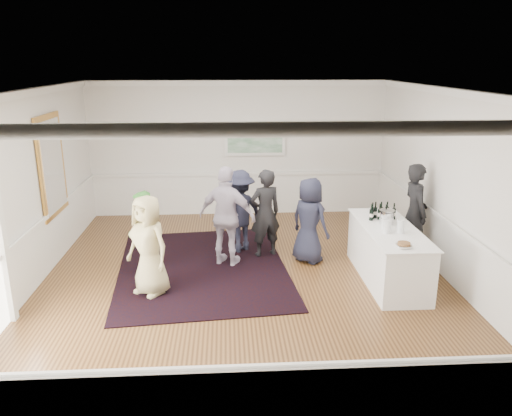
{
  "coord_description": "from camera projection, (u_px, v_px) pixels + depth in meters",
  "views": [
    {
      "loc": [
        -0.28,
        -7.81,
        3.65
      ],
      "look_at": [
        0.2,
        0.2,
        1.26
      ],
      "focal_mm": 35.0,
      "sensor_mm": 36.0,
      "label": 1
    }
  ],
  "objects": [
    {
      "name": "floor",
      "position": [
        245.0,
        282.0,
        8.53
      ],
      "size": [
        8.0,
        8.0,
        0.0
      ],
      "primitive_type": "plane",
      "color": "brown",
      "rests_on": "ground"
    },
    {
      "name": "ceiling",
      "position": [
        244.0,
        90.0,
        7.61
      ],
      "size": [
        7.0,
        8.0,
        0.02
      ],
      "primitive_type": "cube",
      "color": "white",
      "rests_on": "wall_back"
    },
    {
      "name": "wall_left",
      "position": [
        23.0,
        195.0,
        7.87
      ],
      "size": [
        0.02,
        8.0,
        3.2
      ],
      "primitive_type": "cube",
      "color": "white",
      "rests_on": "floor"
    },
    {
      "name": "wall_right",
      "position": [
        455.0,
        188.0,
        8.27
      ],
      "size": [
        0.02,
        8.0,
        3.2
      ],
      "primitive_type": "cube",
      "color": "white",
      "rests_on": "floor"
    },
    {
      "name": "wall_back",
      "position": [
        238.0,
        149.0,
        11.9
      ],
      "size": [
        7.0,
        0.02,
        3.2
      ],
      "primitive_type": "cube",
      "color": "white",
      "rests_on": "floor"
    },
    {
      "name": "wall_front",
      "position": [
        262.0,
        310.0,
        4.24
      ],
      "size": [
        7.0,
        0.02,
        3.2
      ],
      "primitive_type": "cube",
      "color": "white",
      "rests_on": "floor"
    },
    {
      "name": "wainscoting",
      "position": [
        245.0,
        255.0,
        8.38
      ],
      "size": [
        7.0,
        8.0,
        1.0
      ],
      "primitive_type": null,
      "color": "white",
      "rests_on": "floor"
    },
    {
      "name": "mirror",
      "position": [
        52.0,
        166.0,
        9.06
      ],
      "size": [
        0.05,
        1.25,
        1.85
      ],
      "color": "gold",
      "rests_on": "wall_left"
    },
    {
      "name": "landscape_painting",
      "position": [
        255.0,
        142.0,
        11.81
      ],
      "size": [
        1.44,
        0.06,
        0.66
      ],
      "color": "white",
      "rests_on": "wall_back"
    },
    {
      "name": "area_rug",
      "position": [
        203.0,
        267.0,
        9.09
      ],
      "size": [
        3.33,
        4.17,
        0.02
      ],
      "primitive_type": "cube",
      "rotation": [
        0.0,
        0.0,
        0.09
      ],
      "color": "black",
      "rests_on": "floor"
    },
    {
      "name": "serving_table",
      "position": [
        388.0,
        254.0,
        8.5
      ],
      "size": [
        0.88,
        2.31,
        0.94
      ],
      "color": "white",
      "rests_on": "floor"
    },
    {
      "name": "bartender",
      "position": [
        415.0,
        212.0,
        9.27
      ],
      "size": [
        0.48,
        0.7,
        1.84
      ],
      "primitive_type": "imported",
      "rotation": [
        0.0,
        0.0,
        1.63
      ],
      "color": "black",
      "rests_on": "floor"
    },
    {
      "name": "guest_tan",
      "position": [
        148.0,
        246.0,
        7.89
      ],
      "size": [
        0.95,
        0.91,
        1.64
      ],
      "primitive_type": "imported",
      "rotation": [
        0.0,
        0.0,
        -0.67
      ],
      "color": "tan",
      "rests_on": "floor"
    },
    {
      "name": "guest_green",
      "position": [
        144.0,
        232.0,
        8.76
      ],
      "size": [
        0.63,
        0.77,
        1.47
      ],
      "primitive_type": "imported",
      "rotation": [
        0.0,
        0.0,
        -1.46
      ],
      "color": "#59C44E",
      "rests_on": "floor"
    },
    {
      "name": "guest_lilac",
      "position": [
        227.0,
        217.0,
        9.01
      ],
      "size": [
        1.17,
        0.84,
        1.85
      ],
      "primitive_type": "imported",
      "rotation": [
        0.0,
        0.0,
        2.74
      ],
      "color": "#BBAFC3",
      "rests_on": "floor"
    },
    {
      "name": "guest_dark_a",
      "position": [
        239.0,
        211.0,
        9.7
      ],
      "size": [
        1.21,
        1.1,
        1.63
      ],
      "primitive_type": "imported",
      "rotation": [
        0.0,
        0.0,
        3.74
      ],
      "color": "#1D1F31",
      "rests_on": "floor"
    },
    {
      "name": "guest_dark_b",
      "position": [
        265.0,
        213.0,
        9.45
      ],
      "size": [
        0.72,
        0.6,
        1.71
      ],
      "primitive_type": "imported",
      "rotation": [
        0.0,
        0.0,
        3.5
      ],
      "color": "black",
      "rests_on": "floor"
    },
    {
      "name": "guest_navy",
      "position": [
        309.0,
        220.0,
        9.19
      ],
      "size": [
        0.91,
        0.92,
        1.6
      ],
      "primitive_type": "imported",
      "rotation": [
        0.0,
        0.0,
        2.32
      ],
      "color": "#1D1F31",
      "rests_on": "floor"
    },
    {
      "name": "wine_bottles",
      "position": [
        381.0,
        211.0,
        8.8
      ],
      "size": [
        0.49,
        0.24,
        0.31
      ],
      "color": "black",
      "rests_on": "serving_table"
    },
    {
      "name": "juice_pitchers",
      "position": [
        391.0,
        225.0,
        8.15
      ],
      "size": [
        0.34,
        0.34,
        0.24
      ],
      "color": "#78A43A",
      "rests_on": "serving_table"
    },
    {
      "name": "ice_bucket",
      "position": [
        387.0,
        217.0,
        8.55
      ],
      "size": [
        0.26,
        0.26,
        0.25
      ],
      "primitive_type": "cylinder",
      "color": "silver",
      "rests_on": "serving_table"
    },
    {
      "name": "nut_bowl",
      "position": [
        404.0,
        245.0,
        7.49
      ],
      "size": [
        0.24,
        0.24,
        0.08
      ],
      "color": "white",
      "rests_on": "serving_table"
    }
  ]
}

